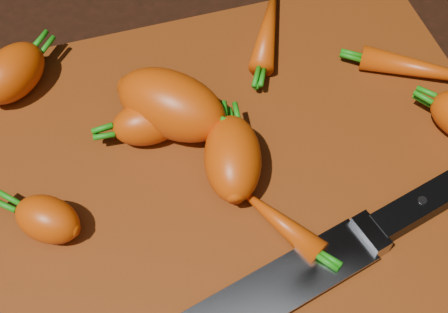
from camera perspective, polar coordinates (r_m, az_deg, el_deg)
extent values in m
cube|color=black|center=(0.55, 0.30, -2.84)|extent=(2.00, 2.00, 0.01)
cube|color=#682C0D|center=(0.55, 0.30, -2.24)|extent=(0.50, 0.40, 0.01)
ellipsoid|color=#C44004|center=(0.61, -18.78, 7.24)|extent=(0.08, 0.08, 0.05)
ellipsoid|color=#C44004|center=(0.52, -15.82, -5.55)|extent=(0.07, 0.06, 0.04)
ellipsoid|color=#C44004|center=(0.55, -4.84, 4.74)|extent=(0.12, 0.11, 0.06)
ellipsoid|color=#C44004|center=(0.52, 0.80, -0.14)|extent=(0.07, 0.09, 0.05)
ellipsoid|color=#C44004|center=(0.55, -6.98, 3.07)|extent=(0.06, 0.04, 0.04)
ellipsoid|color=#C44004|center=(0.64, 4.08, 11.83)|extent=(0.07, 0.12, 0.02)
ellipsoid|color=#C44004|center=(0.63, 18.57, 7.39)|extent=(0.13, 0.09, 0.02)
ellipsoid|color=#C44004|center=(0.51, 4.95, -5.84)|extent=(0.06, 0.09, 0.02)
cube|color=gray|center=(0.48, 2.50, -13.29)|extent=(0.02, 0.04, 0.02)
cube|color=black|center=(0.50, 9.46, -9.25)|extent=(0.13, 0.05, 0.02)
cylinder|color=#B2B2B7|center=(0.49, 7.76, -9.90)|extent=(0.01, 0.01, 0.00)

